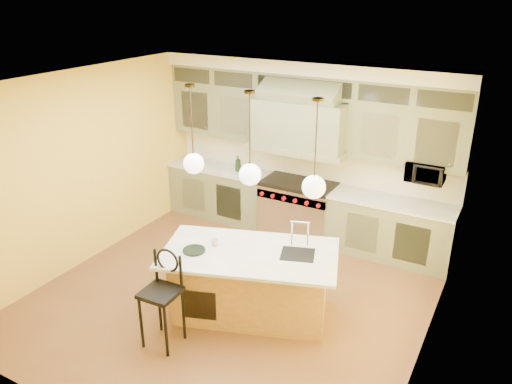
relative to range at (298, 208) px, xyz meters
The scene contains 18 objects.
floor 2.20m from the range, 90.00° to the right, with size 5.00×5.00×0.00m, color brown.
ceiling 3.23m from the range, 90.00° to the right, with size 5.00×5.00×0.00m, color white.
wall_back 1.03m from the range, 90.00° to the left, with size 5.00×5.00×0.00m, color yellow.
wall_front 4.74m from the range, 90.00° to the right, with size 5.00×5.00×0.00m, color yellow.
wall_left 3.43m from the range, 139.39° to the right, with size 5.00×5.00×0.00m, color yellow.
wall_right 3.43m from the range, 40.61° to the right, with size 5.00×5.00×0.00m, color yellow.
back_cabinetry 0.95m from the range, 90.00° to the left, with size 5.00×0.77×2.90m.
range is the anchor object (origin of this frame).
kitchen_island 2.36m from the range, 80.11° to the right, with size 2.40×1.78×1.35m.
counter_stool 3.33m from the range, 93.58° to the right, with size 0.43×0.43×1.18m.
microwave 2.18m from the range, ahead, with size 0.54×0.37×0.30m, color black.
oil_bottle_a 1.32m from the range, behind, with size 0.11×0.11×0.28m, color #1A3213.
oil_bottle_b 1.12m from the range, behind, with size 0.09×0.09×0.20m, color black.
fruit_bowl 2.13m from the range, behind, with size 0.30×0.30×0.07m, color beige.
cup 2.49m from the range, 91.04° to the right, with size 0.10×0.10×0.09m, color silver.
pendant_left 2.78m from the range, 99.75° to the right, with size 0.26×0.26×1.11m.
pendant_center 2.78m from the range, 80.25° to the right, with size 0.26×0.26×1.11m.
pendant_right 3.00m from the range, 62.72° to the right, with size 0.26×0.26×1.11m.
Camera 1 is at (3.09, -4.89, 3.94)m, focal length 35.00 mm.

